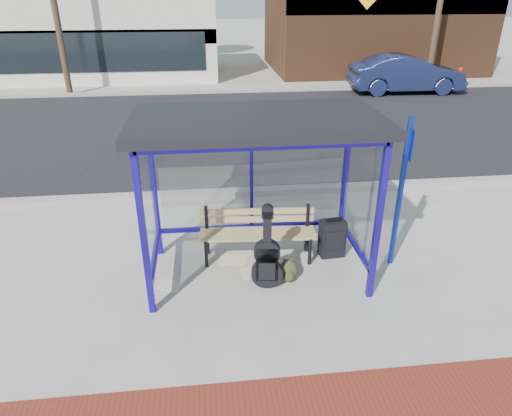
{
  "coord_description": "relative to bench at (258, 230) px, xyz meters",
  "views": [
    {
      "loc": [
        -0.68,
        -5.78,
        3.94
      ],
      "look_at": [
        0.01,
        0.2,
        1.0
      ],
      "focal_mm": 32.0,
      "sensor_mm": 36.0,
      "label": 1
    }
  ],
  "objects": [
    {
      "name": "ground",
      "position": [
        -0.06,
        -0.46,
        -0.48
      ],
      "size": [
        120.0,
        120.0,
        0.0
      ],
      "primitive_type": "plane",
      "color": "#B2ADA0",
      "rests_on": "ground"
    },
    {
      "name": "brick_paver_strip",
      "position": [
        -0.06,
        -3.06,
        -0.48
      ],
      "size": [
        60.0,
        1.0,
        0.01
      ],
      "primitive_type": "cube",
      "color": "maroon",
      "rests_on": "ground"
    },
    {
      "name": "curb_near",
      "position": [
        -0.06,
        2.44,
        -0.42
      ],
      "size": [
        60.0,
        0.25,
        0.12
      ],
      "primitive_type": "cube",
      "color": "gray",
      "rests_on": "ground"
    },
    {
      "name": "street_asphalt",
      "position": [
        -0.06,
        7.54,
        -0.48
      ],
      "size": [
        60.0,
        10.0,
        0.0
      ],
      "primitive_type": "cube",
      "color": "black",
      "rests_on": "ground"
    },
    {
      "name": "curb_far",
      "position": [
        -0.06,
        12.64,
        -0.42
      ],
      "size": [
        60.0,
        0.25,
        0.12
      ],
      "primitive_type": "cube",
      "color": "gray",
      "rests_on": "ground"
    },
    {
      "name": "far_sidewalk",
      "position": [
        -0.06,
        14.54,
        -0.48
      ],
      "size": [
        60.0,
        4.0,
        0.01
      ],
      "primitive_type": "cube",
      "color": "#B2ADA0",
      "rests_on": "ground"
    },
    {
      "name": "bus_shelter",
      "position": [
        -0.06,
        -0.39,
        1.59
      ],
      "size": [
        3.3,
        1.8,
        2.42
      ],
      "color": "#1C0E9B",
      "rests_on": "ground"
    },
    {
      "name": "storefront_white",
      "position": [
        -9.06,
        17.52,
        1.52
      ],
      "size": [
        18.0,
        6.04,
        4.0
      ],
      "color": "silver",
      "rests_on": "ground"
    },
    {
      "name": "storefront_brown",
      "position": [
        7.94,
        18.03,
        2.72
      ],
      "size": [
        10.0,
        7.08,
        6.4
      ],
      "color": "#59331E",
      "rests_on": "ground"
    },
    {
      "name": "bench",
      "position": [
        0.0,
        0.0,
        0.0
      ],
      "size": [
        1.83,
        0.56,
        0.85
      ],
      "rotation": [
        0.0,
        0.0,
        -0.07
      ],
      "color": "black",
      "rests_on": "ground"
    },
    {
      "name": "guitar_bag",
      "position": [
        0.04,
        -0.82,
        -0.03
      ],
      "size": [
        0.46,
        0.18,
        1.23
      ],
      "rotation": [
        0.0,
        0.0,
        -0.12
      ],
      "color": "black",
      "rests_on": "ground"
    },
    {
      "name": "suitcase",
      "position": [
        1.19,
        -0.1,
        -0.17
      ],
      "size": [
        0.41,
        0.29,
        0.68
      ],
      "rotation": [
        0.0,
        0.0,
        0.09
      ],
      "color": "black",
      "rests_on": "ground"
    },
    {
      "name": "backpack",
      "position": [
        0.37,
        -0.71,
        -0.33
      ],
      "size": [
        0.29,
        0.27,
        0.33
      ],
      "rotation": [
        0.0,
        0.0,
        -0.1
      ],
      "color": "#30311B",
      "rests_on": "ground"
    },
    {
      "name": "sign_post",
      "position": [
        2.07,
        -0.42,
        0.84
      ],
      "size": [
        0.13,
        0.29,
        2.35
      ],
      "rotation": [
        0.0,
        0.0,
        -0.23
      ],
      "color": "navy",
      "rests_on": "ground"
    },
    {
      "name": "newspaper_a",
      "position": [
        -1.36,
        -0.66,
        -0.48
      ],
      "size": [
        0.42,
        0.39,
        0.01
      ],
      "primitive_type": "cube",
      "rotation": [
        0.0,
        0.0,
        -0.46
      ],
      "color": "white",
      "rests_on": "ground"
    },
    {
      "name": "newspaper_b",
      "position": [
        -0.1,
        -0.45,
        -0.48
      ],
      "size": [
        0.46,
        0.38,
        0.01
      ],
      "primitive_type": "cube",
      "rotation": [
        0.0,
        0.0,
        0.15
      ],
      "color": "white",
      "rests_on": "ground"
    },
    {
      "name": "newspaper_c",
      "position": [
        -0.4,
        -0.06,
        -0.48
      ],
      "size": [
        0.46,
        0.39,
        0.01
      ],
      "primitive_type": "cube",
      "rotation": [
        0.0,
        0.0,
        -0.16
      ],
      "color": "white",
      "rests_on": "ground"
    },
    {
      "name": "parked_car",
      "position": [
        7.45,
        11.84,
        0.26
      ],
      "size": [
        4.55,
        1.72,
        1.48
      ],
      "primitive_type": "imported",
      "rotation": [
        0.0,
        0.0,
        1.54
      ],
      "color": "#1A234B",
      "rests_on": "ground"
    },
    {
      "name": "fire_hydrant",
      "position": [
        10.59,
        13.34,
        -0.09
      ],
      "size": [
        0.33,
        0.22,
        0.73
      ],
      "rotation": [
        0.0,
        0.0,
        -0.27
      ],
      "color": "red",
      "rests_on": "ground"
    }
  ]
}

